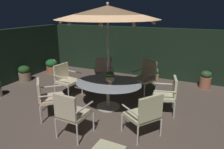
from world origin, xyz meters
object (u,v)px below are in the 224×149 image
Objects in this scene: patio_chair_southeast at (146,75)px; patio_chair_south at (104,72)px; potted_plant_back_left at (205,79)px; patio_chair_southwest at (66,78)px; potted_plant_left_near at (103,66)px; potted_plant_front_corner at (154,74)px; patio_chair_north at (71,112)px; centerpiece_planter at (110,77)px; patio_dining_table at (108,87)px; patio_chair_west at (47,96)px; potted_plant_back_right at (24,73)px; patio_chair_northeast at (145,113)px; patio_chair_east at (168,93)px; patio_umbrella at (108,12)px; potted_plant_left_far at (52,66)px.

patio_chair_southeast reaches higher than patio_chair_south.
potted_plant_back_left is at bearing 22.85° from patio_chair_south.
patio_chair_southeast is 1.04× the size of patio_chair_south.
patio_chair_southwest is (-0.76, -1.15, 0.02)m from patio_chair_south.
patio_chair_south is 1.38m from patio_chair_southwest.
potted_plant_left_near reaches higher than potted_plant_back_left.
patio_chair_south reaches higher than potted_plant_front_corner.
patio_chair_north reaches higher than potted_plant_left_near.
patio_chair_south is (-0.93, 1.50, -0.39)m from centerpiece_planter.
patio_dining_table is 1.88× the size of patio_chair_west.
patio_chair_northeast is at bearing -17.61° from potted_plant_back_right.
patio_chair_east is at bearing -23.23° from patio_chair_south.
potted_plant_back_right is at bearing -141.53° from potted_plant_left_near.
potted_plant_back_right is at bearing 168.16° from centerpiece_planter.
patio_chair_northeast is 1.00× the size of patio_chair_southwest.
centerpiece_planter is (0.12, -0.13, -1.59)m from patio_umbrella.
patio_dining_table is at bearing -10.32° from potted_plant_back_right.
patio_chair_east is 1.42× the size of potted_plant_left_near.
potted_plant_front_corner is (4.47, 2.06, -0.05)m from potted_plant_back_right.
patio_chair_east is at bearing -3.64° from potted_plant_back_right.
patio_chair_west reaches higher than potted_plant_back_right.
patio_chair_southeast is (-0.90, 1.10, 0.03)m from patio_chair_east.
potted_plant_back_left is (1.78, 1.27, -0.29)m from patio_chair_southeast.
patio_dining_table reaches higher than potted_plant_back_right.
patio_chair_south is at bearing 81.89° from patio_chair_west.
patio_chair_north is 2.08× the size of potted_plant_front_corner.
patio_chair_southwest is at bearing -40.60° from potted_plant_left_far.
patio_dining_table is at bearing -113.71° from patio_chair_southeast.
patio_chair_southeast is (0.73, 3.05, 0.00)m from patio_chair_north.
patio_umbrella is at bearing 133.17° from centerpiece_planter.
patio_chair_east is 0.97× the size of patio_chair_south.
centerpiece_planter is 3.21m from potted_plant_left_near.
patio_chair_southwest reaches higher than potted_plant_left_near.
patio_chair_east is 5.40m from potted_plant_back_right.
patio_chair_east reaches higher than patio_chair_west.
potted_plant_front_corner is (-0.01, 1.30, -0.34)m from patio_chair_southeast.
patio_chair_west is (-0.35, -2.45, 0.01)m from patio_chair_south.
potted_plant_front_corner is at bearing 4.37° from potted_plant_left_near.
centerpiece_planter reaches higher than potted_plant_back_right.
patio_chair_southeast is at bearing 29.27° from patio_chair_southwest.
potted_plant_left_near is (-0.29, 3.68, -0.19)m from patio_chair_west.
patio_umbrella is 2.86× the size of patio_chair_west.
patio_chair_south reaches higher than potted_plant_back_left.
patio_chair_north is at bearing -25.39° from patio_chair_west.
potted_plant_left_near is 1.39× the size of potted_plant_front_corner.
patio_chair_southeast is 1.35m from potted_plant_front_corner.
patio_chair_southeast is 2.20m from potted_plant_back_left.
potted_plant_left_near is (-0.64, 1.23, -0.19)m from patio_chair_south.
potted_plant_front_corner is (2.20, 2.54, -0.33)m from patio_chair_southwest.
centerpiece_planter reaches higher than potted_plant_left_far.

